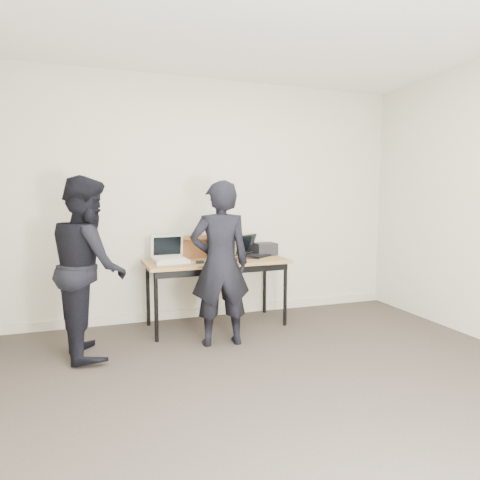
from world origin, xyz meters
name	(u,v)px	position (x,y,z in m)	size (l,w,h in m)	color
room	(305,202)	(0.00, 0.00, 1.35)	(4.60, 4.60, 2.80)	#3B332D
desk	(217,265)	(-0.08, 1.84, 0.66)	(1.53, 0.73, 0.72)	olive
laptop_beige	(170,257)	(-0.58, 1.84, 0.77)	(0.36, 0.35, 0.27)	#B8B193
laptop_center	(221,255)	(-0.03, 1.85, 0.77)	(0.36, 0.35, 0.24)	black
laptop_right	(254,251)	(0.40, 2.01, 0.77)	(0.45, 0.45, 0.24)	black
leather_satchel	(196,246)	(-0.26, 2.07, 0.85)	(0.36, 0.18, 0.25)	#5D3318
tissue	(198,232)	(-0.23, 2.07, 1.00)	(0.13, 0.10, 0.08)	white
equipment_box	(265,249)	(0.55, 2.03, 0.79)	(0.24, 0.20, 0.14)	black
power_brick	(200,262)	(-0.30, 1.67, 0.73)	(0.08, 0.05, 0.03)	black
cables	(231,259)	(0.07, 1.83, 0.72)	(0.97, 0.42, 0.01)	silver
person_typist	(220,264)	(-0.19, 1.31, 0.77)	(0.56, 0.37, 1.53)	black
person_observer	(89,266)	(-1.34, 1.45, 0.78)	(0.76, 0.59, 1.56)	black
baseboard	(215,311)	(0.00, 2.23, 0.05)	(4.50, 0.03, 0.10)	beige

